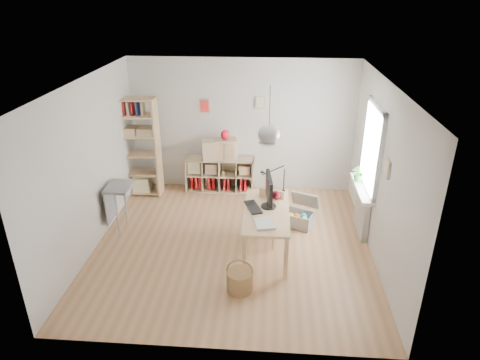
# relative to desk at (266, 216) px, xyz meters

# --- Properties ---
(ground) EXTENTS (4.50, 4.50, 0.00)m
(ground) POSITION_rel_desk_xyz_m (-0.55, 0.15, -0.66)
(ground) COLOR #AE7D57
(ground) RESTS_ON ground
(room_shell) EXTENTS (4.50, 4.50, 4.50)m
(room_shell) POSITION_rel_desk_xyz_m (-0.00, 0.00, 1.34)
(room_shell) COLOR white
(room_shell) RESTS_ON ground
(window_unit) EXTENTS (0.07, 1.16, 1.46)m
(window_unit) POSITION_rel_desk_xyz_m (1.68, 0.75, 0.89)
(window_unit) COLOR white
(window_unit) RESTS_ON ground
(radiator) EXTENTS (0.10, 0.80, 0.80)m
(radiator) POSITION_rel_desk_xyz_m (1.64, 0.75, -0.26)
(radiator) COLOR beige
(radiator) RESTS_ON ground
(windowsill) EXTENTS (0.22, 1.20, 0.06)m
(windowsill) POSITION_rel_desk_xyz_m (1.59, 0.75, 0.17)
(windowsill) COLOR white
(windowsill) RESTS_ON radiator
(desk) EXTENTS (0.70, 1.50, 0.75)m
(desk) POSITION_rel_desk_xyz_m (0.00, 0.00, 0.00)
(desk) COLOR tan
(desk) RESTS_ON ground
(cube_shelf) EXTENTS (1.40, 0.38, 0.72)m
(cube_shelf) POSITION_rel_desk_xyz_m (-1.02, 2.23, -0.36)
(cube_shelf) COLOR tan
(cube_shelf) RESTS_ON ground
(tall_bookshelf) EXTENTS (0.80, 0.38, 2.00)m
(tall_bookshelf) POSITION_rel_desk_xyz_m (-2.59, 1.95, 0.43)
(tall_bookshelf) COLOR tan
(tall_bookshelf) RESTS_ON ground
(side_table) EXTENTS (0.40, 0.55, 0.85)m
(side_table) POSITION_rel_desk_xyz_m (-2.59, 0.50, 0.01)
(side_table) COLOR gray
(side_table) RESTS_ON ground
(chair) EXTENTS (0.55, 0.55, 0.88)m
(chair) POSITION_rel_desk_xyz_m (0.03, 0.35, -0.15)
(chair) COLOR gray
(chair) RESTS_ON ground
(wicker_basket) EXTENTS (0.38, 0.37, 0.52)m
(wicker_basket) POSITION_rel_desk_xyz_m (-0.34, -1.01, -0.49)
(wicker_basket) COLOR #8C623F
(wicker_basket) RESTS_ON ground
(storage_chest) EXTENTS (0.69, 0.73, 0.54)m
(storage_chest) POSITION_rel_desk_xyz_m (0.59, 0.90, -0.48)
(storage_chest) COLOR silver
(storage_chest) RESTS_ON ground
(monitor) EXTENTS (0.24, 0.61, 0.53)m
(monitor) POSITION_rel_desk_xyz_m (0.03, 0.12, 0.39)
(monitor) COLOR black
(monitor) RESTS_ON desk
(keyboard) EXTENTS (0.32, 0.49, 0.02)m
(keyboard) POSITION_rel_desk_xyz_m (-0.21, 0.07, 0.10)
(keyboard) COLOR black
(keyboard) RESTS_ON desk
(task_lamp) EXTENTS (0.43, 0.16, 0.45)m
(task_lamp) POSITION_rel_desk_xyz_m (0.06, 0.59, 0.40)
(task_lamp) COLOR black
(task_lamp) RESTS_ON desk
(yarn_ball) EXTENTS (0.14, 0.14, 0.14)m
(yarn_ball) POSITION_rel_desk_xyz_m (0.14, 0.40, 0.16)
(yarn_ball) COLOR #530B17
(yarn_ball) RESTS_ON desk
(paper_tray) EXTENTS (0.34, 0.39, 0.03)m
(paper_tray) POSITION_rel_desk_xyz_m (-0.02, -0.43, 0.11)
(paper_tray) COLOR white
(paper_tray) RESTS_ON desk
(drawer_chest) EXTENTS (0.76, 0.48, 0.40)m
(drawer_chest) POSITION_rel_desk_xyz_m (-1.00, 2.19, 0.26)
(drawer_chest) COLOR tan
(drawer_chest) RESTS_ON cube_shelf
(red_vase) EXTENTS (0.17, 0.17, 0.21)m
(red_vase) POSITION_rel_desk_xyz_m (-0.88, 2.19, 0.57)
(red_vase) COLOR maroon
(red_vase) RESTS_ON drawer_chest
(potted_plant) EXTENTS (0.28, 0.25, 0.30)m
(potted_plant) POSITION_rel_desk_xyz_m (1.57, 0.98, 0.35)
(potted_plant) COLOR #215A22
(potted_plant) RESTS_ON windowsill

